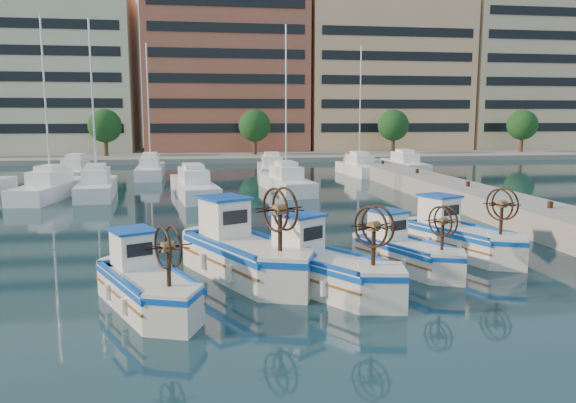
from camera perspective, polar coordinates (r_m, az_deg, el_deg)
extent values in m
plane|color=#1C3E48|center=(17.77, -0.64, -8.58)|extent=(300.00, 300.00, 0.00)
cube|color=gray|center=(29.54, 22.87, -1.15)|extent=(3.00, 60.00, 1.20)
cube|color=gray|center=(84.00, -6.95, 5.14)|extent=(180.00, 40.00, 0.60)
cube|color=beige|center=(84.60, -23.16, 11.87)|extent=(23.00, 14.00, 21.00)
cube|color=black|center=(77.85, -24.47, 12.14)|extent=(21.16, 0.12, 18.90)
cube|color=#AD5843|center=(82.27, -6.35, 14.01)|extent=(22.00, 14.00, 25.00)
cube|color=black|center=(75.31, -6.14, 14.52)|extent=(20.24, 0.12, 22.50)
cube|color=#F9BA8A|center=(86.19, 9.53, 12.69)|extent=(23.00, 14.00, 22.00)
cube|color=black|center=(79.57, 11.12, 13.00)|extent=(21.16, 0.12, 19.80)
cube|color=beige|center=(95.82, 23.06, 12.31)|extent=(22.00, 14.00, 24.00)
cube|color=black|center=(89.92, 25.43, 12.46)|extent=(20.24, 0.12, 21.60)
cylinder|color=#3F2B19|center=(71.38, -17.99, 5.16)|extent=(0.50, 0.50, 3.00)
sphere|color=#1B4C1E|center=(71.29, -18.10, 7.32)|extent=(4.00, 4.00, 4.00)
cylinder|color=#3F2B19|center=(70.71, -3.39, 5.53)|extent=(0.50, 0.50, 3.00)
sphere|color=#1B4C1E|center=(70.61, -3.41, 7.72)|extent=(4.00, 4.00, 4.00)
cylinder|color=#3F2B19|center=(74.50, 10.60, 5.55)|extent=(0.50, 0.50, 3.00)
sphere|color=#1B4C1E|center=(74.42, 10.66, 7.63)|extent=(4.00, 4.00, 4.00)
cylinder|color=#3F2B19|center=(82.16, 22.60, 5.31)|extent=(0.50, 0.50, 3.00)
sphere|color=#1B4C1E|center=(82.08, 22.71, 7.19)|extent=(4.00, 4.00, 4.00)
cube|color=white|center=(39.76, -22.94, 1.05)|extent=(3.42, 8.63, 1.00)
cylinder|color=silver|center=(39.48, -23.41, 8.98)|extent=(0.12, 0.12, 11.00)
cube|color=white|center=(39.55, -18.83, 1.23)|extent=(2.94, 8.13, 1.00)
cylinder|color=silver|center=(39.28, -19.22, 9.21)|extent=(0.12, 0.12, 11.00)
cube|color=white|center=(38.18, -9.56, 1.32)|extent=(3.56, 9.88, 1.00)
cube|color=white|center=(39.86, -0.20, 1.74)|extent=(3.13, 8.48, 1.00)
cylinder|color=silver|center=(39.58, -0.21, 9.67)|extent=(0.12, 0.12, 11.00)
cube|color=white|center=(51.10, -20.71, 2.70)|extent=(2.36, 9.13, 1.00)
cube|color=white|center=(51.01, -13.78, 3.00)|extent=(2.50, 8.97, 1.00)
cylinder|color=silver|center=(50.80, -14.00, 9.18)|extent=(0.12, 0.12, 11.00)
cube|color=white|center=(50.30, -1.66, 3.16)|extent=(2.51, 7.74, 1.00)
cube|color=white|center=(51.64, 7.22, 3.24)|extent=(2.75, 7.51, 1.00)
cylinder|color=silver|center=(51.43, 7.34, 9.35)|extent=(0.12, 0.12, 11.00)
cube|color=white|center=(55.72, 11.75, 3.52)|extent=(2.51, 9.23, 1.00)
cube|color=silver|center=(16.14, -14.10, -8.85)|extent=(3.13, 4.19, 0.96)
cube|color=#0E48B8|center=(16.03, -14.15, -7.60)|extent=(3.22, 4.32, 0.15)
cube|color=#1761B6|center=(16.05, -14.14, -7.80)|extent=(2.63, 3.69, 0.06)
cube|color=white|center=(16.89, -15.48, -4.65)|extent=(1.42, 1.51, 1.01)
cube|color=#0E48B8|center=(16.78, -15.56, -2.82)|extent=(1.60, 1.69, 0.07)
cylinder|color=#331E14|center=(14.36, -12.03, -6.74)|extent=(0.11, 0.11, 1.06)
cylinder|color=brown|center=(14.22, -12.10, -4.53)|extent=(0.37, 0.36, 0.26)
torus|color=#331E14|center=(14.18, -12.62, -4.59)|extent=(0.51, 1.00, 1.07)
torus|color=#331E14|center=(14.27, -11.59, -4.46)|extent=(0.51, 1.00, 1.07)
cube|color=silver|center=(18.58, -4.37, -5.93)|extent=(3.96, 5.18, 1.19)
cube|color=#0E48B8|center=(18.47, -4.39, -4.57)|extent=(4.08, 5.34, 0.18)
cube|color=#1761B6|center=(18.49, -4.39, -4.78)|extent=(3.35, 4.55, 0.07)
cube|color=white|center=(19.48, -6.47, -1.61)|extent=(1.78, 1.88, 1.25)
cube|color=#0E48B8|center=(19.37, -6.50, 0.38)|extent=(2.01, 2.11, 0.09)
cylinder|color=#331E14|center=(16.61, -0.81, -3.20)|extent=(0.14, 0.14, 1.32)
cylinder|color=brown|center=(16.49, -0.82, -0.81)|extent=(0.47, 0.45, 0.32)
torus|color=#331E14|center=(16.39, -1.31, -0.86)|extent=(0.67, 1.22, 1.33)
torus|color=#331E14|center=(16.58, -0.33, -0.75)|extent=(0.67, 1.22, 1.33)
cube|color=silver|center=(17.20, 3.84, -7.35)|extent=(3.87, 4.50, 1.05)
cube|color=#0E48B8|center=(17.10, 3.85, -6.06)|extent=(3.99, 4.63, 0.16)
cube|color=#1761B6|center=(17.11, 3.85, -6.27)|extent=(3.31, 3.93, 0.06)
cube|color=white|center=(17.77, 1.04, -3.24)|extent=(1.65, 1.70, 1.10)
cube|color=#0E48B8|center=(17.65, 1.04, -1.32)|extent=(1.86, 1.91, 0.08)
cylinder|color=#331E14|center=(15.78, 8.68, -4.73)|extent=(0.12, 0.12, 1.16)
cylinder|color=brown|center=(15.65, 8.73, -2.51)|extent=(0.42, 0.41, 0.28)
torus|color=#331E14|center=(15.54, 8.38, -2.59)|extent=(0.72, 1.01, 1.17)
torus|color=#331E14|center=(15.77, 9.07, -2.44)|extent=(0.72, 1.01, 1.17)
cube|color=silver|center=(20.02, 12.01, -5.46)|extent=(2.87, 3.93, 0.90)
cube|color=#0E48B8|center=(19.94, 12.04, -4.50)|extent=(2.96, 4.05, 0.14)
cube|color=#1761B6|center=(19.96, 12.03, -4.65)|extent=(2.42, 3.47, 0.05)
cube|color=white|center=(20.56, 10.08, -2.40)|extent=(1.32, 1.41, 0.95)
cube|color=#0E48B8|center=(20.47, 10.12, -0.98)|extent=(1.49, 1.58, 0.07)
cylinder|color=#331E14|center=(18.77, 15.40, -3.54)|extent=(0.10, 0.10, 1.00)
cylinder|color=brown|center=(18.66, 15.46, -1.94)|extent=(0.35, 0.33, 0.24)
torus|color=#331E14|center=(18.57, 15.20, -1.98)|extent=(0.46, 0.95, 1.01)
torus|color=#331E14|center=(18.76, 15.73, -1.90)|extent=(0.46, 0.95, 1.01)
cube|color=silver|center=(22.50, 17.16, -3.94)|extent=(3.21, 4.48, 1.03)
cube|color=#0E48B8|center=(22.42, 17.20, -2.96)|extent=(3.31, 4.62, 0.16)
cube|color=#1761B6|center=(22.43, 17.19, -3.12)|extent=(2.69, 3.95, 0.06)
cube|color=white|center=(23.08, 15.10, -0.88)|extent=(1.49, 1.59, 1.08)
cube|color=#0E48B8|center=(23.00, 15.16, 0.57)|extent=(1.68, 1.78, 0.08)
cylinder|color=#331E14|center=(21.18, 20.84, -1.89)|extent=(0.12, 0.12, 1.14)
cylinder|color=brown|center=(21.09, 20.93, -0.27)|extent=(0.40, 0.37, 0.27)
torus|color=#331E14|center=(20.97, 20.68, -0.30)|extent=(0.50, 1.09, 1.15)
torus|color=#331E14|center=(21.20, 21.17, -0.23)|extent=(0.50, 1.09, 1.15)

